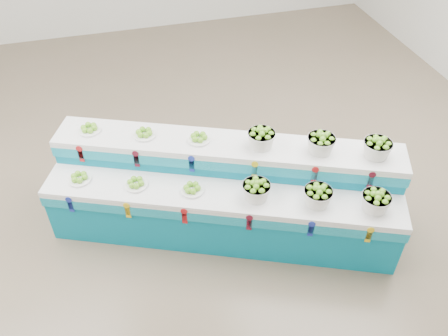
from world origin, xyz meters
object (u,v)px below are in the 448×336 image
at_px(plate_upper_mid, 144,133).
at_px(basket_upper_right, 377,147).
at_px(basket_lower_left, 256,190).
at_px(display_stand, 224,193).

relative_size(plate_upper_mid, basket_upper_right, 0.85).
bearing_deg(plate_upper_mid, basket_lower_left, -43.53).
xyz_separation_m(display_stand, basket_lower_left, (0.24, -0.35, 0.31)).
xyz_separation_m(plate_upper_mid, basket_upper_right, (2.22, -0.95, 0.06)).
bearing_deg(plate_upper_mid, basket_upper_right, -23.17).
distance_m(display_stand, basket_lower_left, 0.53).
bearing_deg(basket_lower_left, basket_upper_right, -1.53).
bearing_deg(basket_lower_left, display_stand, 123.89).
bearing_deg(display_stand, basket_upper_right, 8.63).
relative_size(display_stand, plate_upper_mid, 15.29).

